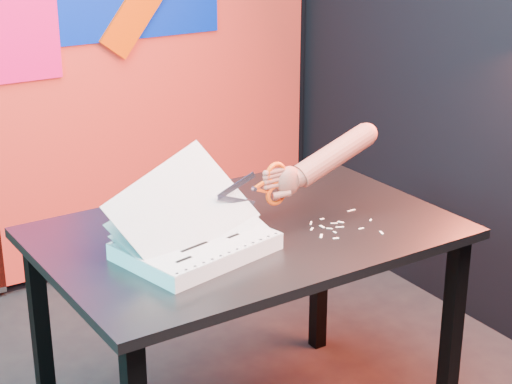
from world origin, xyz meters
TOP-DOWN VIEW (x-y plane):
  - room at (0.00, 0.00)m, footprint 3.01×3.01m
  - backdrop at (0.06, 1.46)m, footprint 2.88×0.05m
  - work_table at (0.28, 0.05)m, footprint 1.23×0.84m
  - printout_stack at (0.06, -0.03)m, footprint 0.48×0.38m
  - scissors at (0.34, 0.01)m, footprint 0.24×0.02m
  - hand_forearm at (0.54, 0.01)m, footprint 0.42×0.08m
  - paper_clippings at (0.52, -0.08)m, footprint 0.23×0.20m

SIDE VIEW (x-z plane):
  - work_table at x=0.28m, z-range 0.29..1.04m
  - paper_clippings at x=0.52m, z-range 0.75..0.75m
  - printout_stack at x=0.06m, z-range 0.63..0.93m
  - scissors at x=0.34m, z-range 0.82..0.96m
  - hand_forearm at x=0.54m, z-range 0.84..1.02m
  - backdrop at x=0.06m, z-range -0.08..2.00m
  - room at x=0.00m, z-range 0.00..2.71m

